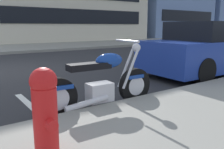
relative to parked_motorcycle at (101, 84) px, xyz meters
name	(u,v)px	position (x,y,z in m)	size (l,w,h in m)	color
sidewalk_far_curb	(140,42)	(11.11, 11.46, -0.35)	(120.00, 5.00, 0.14)	gray
parking_stall_stripe	(36,110)	(-0.89, 0.55, -0.42)	(0.12, 2.20, 0.01)	silver
parked_motorcycle	(101,84)	(0.00, 0.00, 0.00)	(2.03, 0.62, 1.10)	black
parked_car_mid_block	(213,49)	(4.31, 0.79, 0.26)	(4.49, 1.93, 1.44)	navy
fire_hydrant	(45,111)	(-1.31, -1.13, 0.16)	(0.24, 0.36, 0.84)	red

